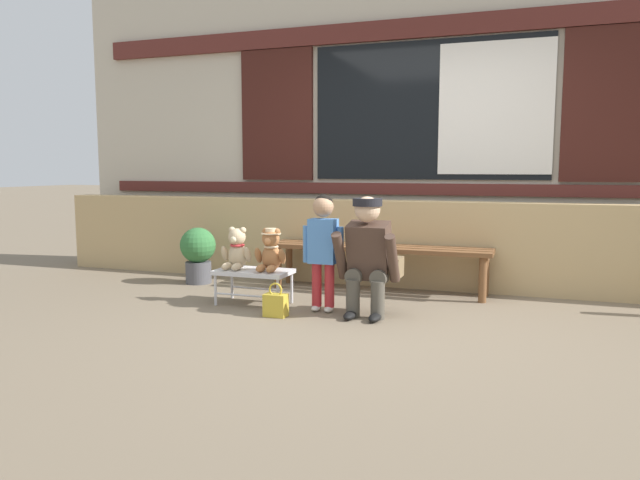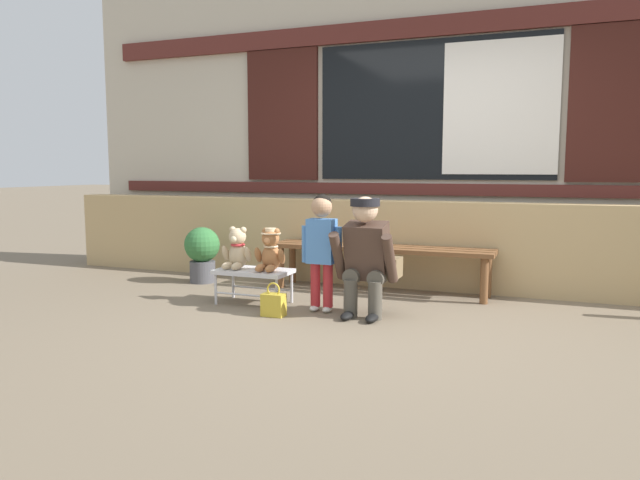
{
  "view_description": "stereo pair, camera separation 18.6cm",
  "coord_description": "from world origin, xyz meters",
  "px_view_note": "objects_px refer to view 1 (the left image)",
  "views": [
    {
      "loc": [
        1.04,
        -4.41,
        1.17
      ],
      "look_at": [
        -0.68,
        0.44,
        0.55
      ],
      "focal_mm": 33.74,
      "sensor_mm": 36.0,
      "label": 1
    },
    {
      "loc": [
        1.22,
        -4.34,
        1.17
      ],
      "look_at": [
        -0.68,
        0.44,
        0.55
      ],
      "focal_mm": 33.74,
      "sensor_mm": 36.0,
      "label": 2
    }
  ],
  "objects_px": {
    "teddy_bear_plain": "(237,250)",
    "child_standing": "(323,240)",
    "small_display_bench": "(254,274)",
    "wooden_bench_long": "(378,253)",
    "handbag_on_ground": "(276,305)",
    "potted_plant": "(198,252)",
    "adult_crouching": "(370,256)",
    "teddy_bear_with_hat": "(271,251)"
  },
  "relations": [
    {
      "from": "adult_crouching",
      "to": "potted_plant",
      "type": "relative_size",
      "value": 1.67
    },
    {
      "from": "adult_crouching",
      "to": "small_display_bench",
      "type": "bearing_deg",
      "value": 176.5
    },
    {
      "from": "wooden_bench_long",
      "to": "adult_crouching",
      "type": "distance_m",
      "value": 0.95
    },
    {
      "from": "small_display_bench",
      "to": "child_standing",
      "type": "distance_m",
      "value": 0.73
    },
    {
      "from": "teddy_bear_with_hat",
      "to": "wooden_bench_long",
      "type": "bearing_deg",
      "value": 50.17
    },
    {
      "from": "child_standing",
      "to": "handbag_on_ground",
      "type": "distance_m",
      "value": 0.65
    },
    {
      "from": "teddy_bear_plain",
      "to": "child_standing",
      "type": "distance_m",
      "value": 0.82
    },
    {
      "from": "small_display_bench",
      "to": "teddy_bear_plain",
      "type": "height_order",
      "value": "teddy_bear_plain"
    },
    {
      "from": "child_standing",
      "to": "adult_crouching",
      "type": "height_order",
      "value": "child_standing"
    },
    {
      "from": "small_display_bench",
      "to": "handbag_on_ground",
      "type": "bearing_deg",
      "value": -43.77
    },
    {
      "from": "wooden_bench_long",
      "to": "potted_plant",
      "type": "xyz_separation_m",
      "value": [
        -1.83,
        -0.19,
        -0.05
      ]
    },
    {
      "from": "small_display_bench",
      "to": "handbag_on_ground",
      "type": "relative_size",
      "value": 2.35
    },
    {
      "from": "child_standing",
      "to": "small_display_bench",
      "type": "bearing_deg",
      "value": 175.96
    },
    {
      "from": "teddy_bear_with_hat",
      "to": "handbag_on_ground",
      "type": "distance_m",
      "value": 0.54
    },
    {
      "from": "teddy_bear_plain",
      "to": "teddy_bear_with_hat",
      "type": "bearing_deg",
      "value": 0.13
    },
    {
      "from": "teddy_bear_plain",
      "to": "teddy_bear_with_hat",
      "type": "height_order",
      "value": "same"
    },
    {
      "from": "potted_plant",
      "to": "teddy_bear_with_hat",
      "type": "bearing_deg",
      "value": -31.3
    },
    {
      "from": "wooden_bench_long",
      "to": "handbag_on_ground",
      "type": "distance_m",
      "value": 1.34
    },
    {
      "from": "small_display_bench",
      "to": "potted_plant",
      "type": "xyz_separation_m",
      "value": [
        -0.95,
        0.68,
        0.06
      ]
    },
    {
      "from": "teddy_bear_with_hat",
      "to": "handbag_on_ground",
      "type": "xyz_separation_m",
      "value": [
        0.19,
        -0.34,
        -0.38
      ]
    },
    {
      "from": "handbag_on_ground",
      "to": "teddy_bear_with_hat",
      "type": "bearing_deg",
      "value": 119.55
    },
    {
      "from": "wooden_bench_long",
      "to": "potted_plant",
      "type": "distance_m",
      "value": 1.84
    },
    {
      "from": "small_display_bench",
      "to": "potted_plant",
      "type": "relative_size",
      "value": 1.12
    },
    {
      "from": "teddy_bear_plain",
      "to": "handbag_on_ground",
      "type": "xyz_separation_m",
      "value": [
        0.51,
        -0.34,
        -0.37
      ]
    },
    {
      "from": "small_display_bench",
      "to": "adult_crouching",
      "type": "bearing_deg",
      "value": -3.5
    },
    {
      "from": "adult_crouching",
      "to": "handbag_on_ground",
      "type": "xyz_separation_m",
      "value": [
        -0.69,
        -0.27,
        -0.38
      ]
    },
    {
      "from": "small_display_bench",
      "to": "potted_plant",
      "type": "height_order",
      "value": "potted_plant"
    },
    {
      "from": "teddy_bear_plain",
      "to": "potted_plant",
      "type": "distance_m",
      "value": 1.05
    },
    {
      "from": "small_display_bench",
      "to": "teddy_bear_with_hat",
      "type": "relative_size",
      "value": 1.76
    },
    {
      "from": "wooden_bench_long",
      "to": "adult_crouching",
      "type": "height_order",
      "value": "adult_crouching"
    },
    {
      "from": "teddy_bear_with_hat",
      "to": "teddy_bear_plain",
      "type": "bearing_deg",
      "value": -179.87
    },
    {
      "from": "handbag_on_ground",
      "to": "teddy_bear_plain",
      "type": "bearing_deg",
      "value": 146.5
    },
    {
      "from": "small_display_bench",
      "to": "child_standing",
      "type": "xyz_separation_m",
      "value": [
        0.65,
        -0.05,
        0.33
      ]
    },
    {
      "from": "wooden_bench_long",
      "to": "small_display_bench",
      "type": "relative_size",
      "value": 3.28
    },
    {
      "from": "child_standing",
      "to": "potted_plant",
      "type": "distance_m",
      "value": 1.78
    },
    {
      "from": "small_display_bench",
      "to": "child_standing",
      "type": "height_order",
      "value": "child_standing"
    },
    {
      "from": "small_display_bench",
      "to": "wooden_bench_long",
      "type": "bearing_deg",
      "value": 44.53
    },
    {
      "from": "teddy_bear_plain",
      "to": "child_standing",
      "type": "xyz_separation_m",
      "value": [
        0.81,
        -0.05,
        0.13
      ]
    },
    {
      "from": "teddy_bear_with_hat",
      "to": "child_standing",
      "type": "relative_size",
      "value": 0.38
    },
    {
      "from": "small_display_bench",
      "to": "potted_plant",
      "type": "distance_m",
      "value": 1.17
    },
    {
      "from": "teddy_bear_plain",
      "to": "potted_plant",
      "type": "bearing_deg",
      "value": 139.49
    },
    {
      "from": "child_standing",
      "to": "adult_crouching",
      "type": "distance_m",
      "value": 0.41
    }
  ]
}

